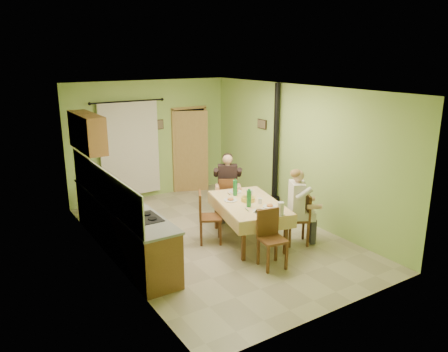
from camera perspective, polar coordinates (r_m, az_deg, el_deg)
floor at (r=8.45m, az=-1.08°, el=-7.93°), size 4.00×6.00×0.01m
room_shell at (r=7.90m, az=-1.14°, el=4.25°), size 4.04×6.04×2.82m
kitchen_run at (r=7.94m, az=-13.27°, el=-6.22°), size 0.64×3.64×1.56m
upper_cabinets at (r=8.72m, az=-17.47°, el=5.49°), size 0.35×1.40×0.70m
curtain at (r=10.35m, az=-12.18°, el=3.51°), size 1.70×0.07×2.22m
doorway at (r=11.03m, az=-4.39°, el=3.44°), size 0.96×0.35×2.15m
dining_table at (r=8.17m, az=3.25°, el=-5.92°), size 1.45×1.96×0.76m
tableware at (r=7.92m, az=3.66°, el=-3.21°), size 0.68×1.64×0.33m
chair_far at (r=9.19m, az=0.47°, el=-4.00°), size 0.52×0.52×0.93m
chair_near at (r=7.27m, az=6.26°, el=-9.61°), size 0.45×0.45×0.95m
chair_right at (r=8.18m, az=9.58°, el=-6.78°), size 0.53×0.53×0.95m
chair_left at (r=8.14m, az=-1.90°, el=-6.68°), size 0.55×0.55×0.97m
man_far at (r=9.02m, az=0.47°, el=-0.44°), size 0.65×0.63×1.39m
man_right at (r=7.97m, az=9.68°, el=-2.86°), size 0.62×0.65×1.39m
stove_flue at (r=9.63m, az=6.70°, el=1.40°), size 0.24×0.24×2.80m
picture_back at (r=10.62m, az=-8.41°, el=6.67°), size 0.19×0.03×0.23m
picture_right at (r=9.97m, az=4.98°, el=6.78°), size 0.03×0.31×0.21m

